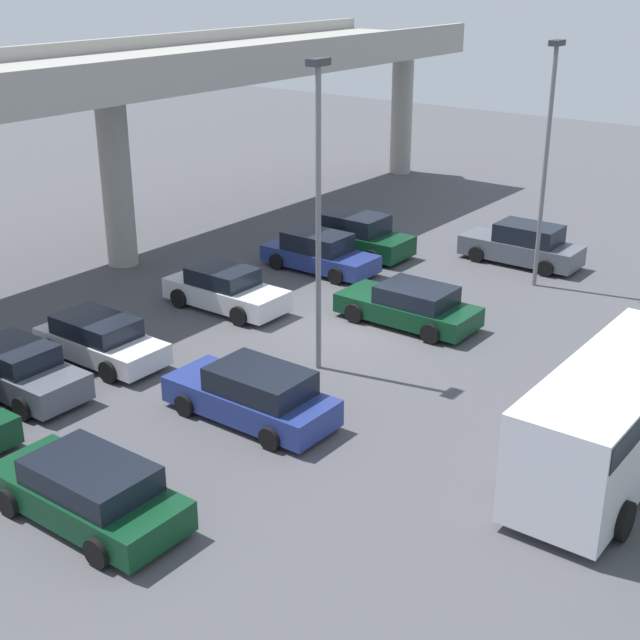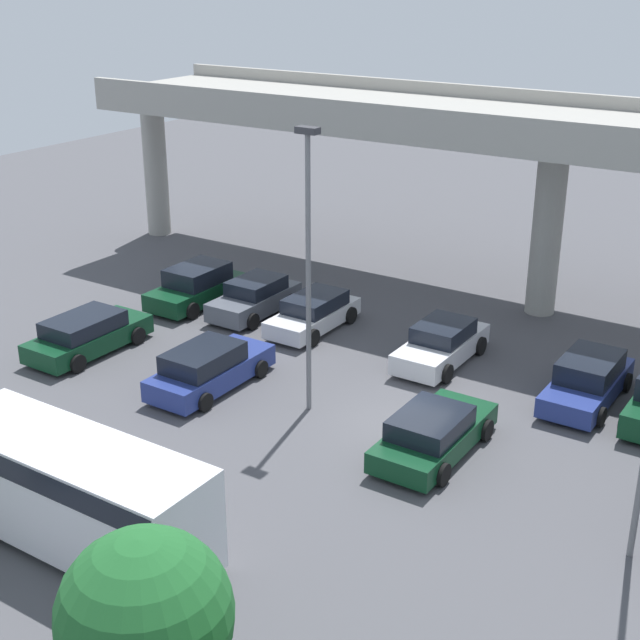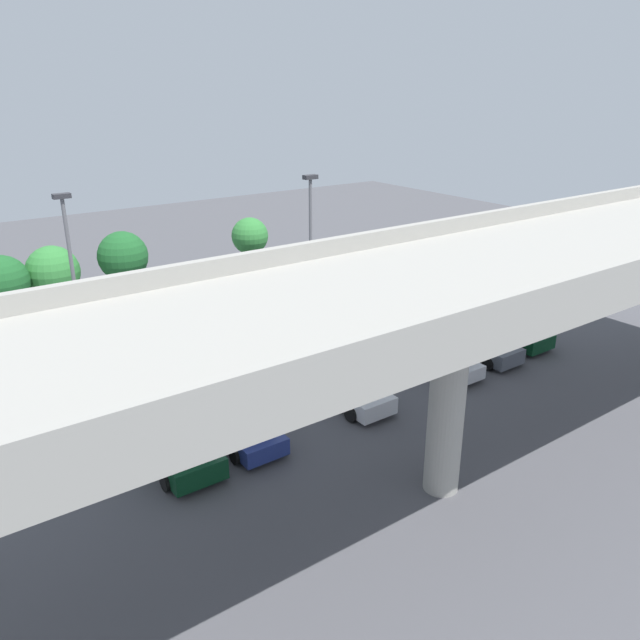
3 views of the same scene
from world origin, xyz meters
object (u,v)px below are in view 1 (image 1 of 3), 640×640
parked_car_0 (88,491)px  lamp_post_mid_lot (547,149)px  parked_car_6 (356,235)px  shuttle_bus (615,411)px  parked_car_1 (18,371)px  parked_car_5 (319,253)px  lamp_post_near_aisle (318,199)px  parked_car_3 (225,290)px  parked_car_2 (253,395)px  parked_car_4 (410,306)px  parked_car_7 (523,245)px  parked_car_9 (100,340)px

parked_car_0 → lamp_post_mid_lot: lamp_post_mid_lot is taller
parked_car_6 → shuttle_bus: (-10.60, -14.70, 0.89)m
parked_car_0 → parked_car_1: bearing=-23.7°
parked_car_5 → parked_car_6: size_ratio=1.01×
parked_car_1 → parked_car_5: parked_car_5 is taller
parked_car_0 → lamp_post_near_aisle: bearing=-85.4°
parked_car_3 → parked_car_5: bearing=88.8°
parked_car_6 → parked_car_3: bearing=-90.5°
shuttle_bus → parked_car_6: bearing=-125.8°
parked_car_1 → shuttle_bus: 16.02m
parked_car_2 → parked_car_4: 8.29m
parked_car_1 → parked_car_4: (11.12, -6.09, -0.04)m
parked_car_0 → lamp_post_mid_lot: (20.16, -1.36, 4.46)m
parked_car_7 → lamp_post_near_aisle: (-12.92, 0.61, 4.45)m
parked_car_5 → parked_car_6: parked_car_6 is taller
parked_car_1 → parked_car_7: 20.42m
parked_car_3 → lamp_post_near_aisle: lamp_post_near_aisle is taller
parked_car_4 → parked_car_5: (2.69, 5.86, 0.05)m
parked_car_2 → lamp_post_near_aisle: (3.67, 0.59, 4.50)m
parked_car_0 → parked_car_2: (5.66, 0.16, 0.02)m
lamp_post_near_aisle → parked_car_5: bearing=36.9°
shuttle_bus → parked_car_7: bearing=-147.8°
parked_car_5 → parked_car_0: bearing=-69.5°
parked_car_3 → lamp_post_near_aisle: (-1.97, -5.60, 4.53)m
parked_car_0 → parked_car_5: 17.77m
parked_car_9 → lamp_post_mid_lot: size_ratio=0.49×
parked_car_2 → parked_car_7: (16.59, -0.02, 0.05)m
parked_car_2 → lamp_post_near_aisle: bearing=-80.9°
parked_car_0 → parked_car_2: size_ratio=1.00×
parked_car_2 → parked_car_3: parked_car_2 is taller
parked_car_3 → lamp_post_near_aisle: bearing=-19.4°
parked_car_6 → lamp_post_near_aisle: size_ratio=0.52×
parked_car_0 → parked_car_4: parked_car_0 is taller
lamp_post_mid_lot → parked_car_2: bearing=174.0°
parked_car_0 → parked_car_6: parked_car_6 is taller
parked_car_1 → parked_car_2: bearing=24.2°
parked_car_7 → parked_car_3: bearing=60.4°
parked_car_1 → lamp_post_near_aisle: lamp_post_near_aisle is taller
parked_car_2 → shuttle_bus: shuttle_bus is taller
parked_car_3 → parked_car_7: parked_car_7 is taller
parked_car_5 → lamp_post_mid_lot: bearing=24.9°
parked_car_0 → parked_car_9: size_ratio=1.10×
parked_car_1 → parked_car_7: size_ratio=0.89×
parked_car_4 → shuttle_bus: shuttle_bus is taller
parked_car_1 → parked_car_2: (2.83, -6.30, 0.01)m
parked_car_0 → parked_car_1: (2.83, 6.46, 0.00)m
parked_car_4 → lamp_post_mid_lot: bearing=-105.6°
parked_car_9 → lamp_post_mid_lot: bearing=61.7°
parked_car_4 → lamp_post_near_aisle: 6.50m
parked_car_0 → parked_car_3: 12.96m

